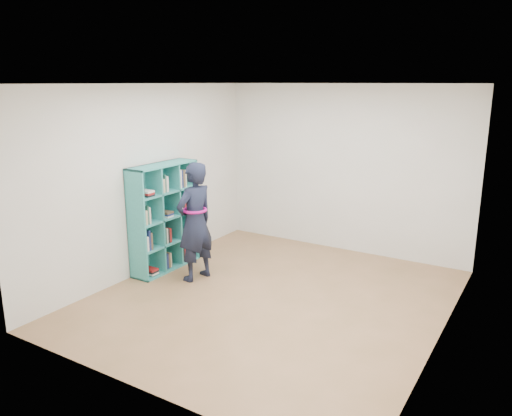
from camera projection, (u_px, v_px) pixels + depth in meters
The scene contains 9 objects.
floor at pixel (271, 298), 6.22m from camera, with size 4.50×4.50×0.00m, color brown.
ceiling at pixel (273, 84), 5.58m from camera, with size 4.50×4.50×0.00m, color white.
wall_left at pixel (147, 180), 6.91m from camera, with size 0.02×4.50×2.60m, color beige.
wall_right at pixel (450, 220), 4.89m from camera, with size 0.02×4.50×2.60m, color beige.
wall_back at pixel (344, 169), 7.76m from camera, with size 4.00×0.02×2.60m, color beige.
wall_front at pixel (135, 250), 4.04m from camera, with size 4.00×0.02×2.60m, color beige.
bookshelf at pixel (163, 218), 7.07m from camera, with size 0.33×1.14×1.52m.
person at pixel (195, 222), 6.65m from camera, with size 0.48×0.64×1.61m.
smartphone at pixel (192, 211), 6.77m from camera, with size 0.02×0.09×0.13m.
Camera 1 is at (2.83, -5.01, 2.62)m, focal length 35.00 mm.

